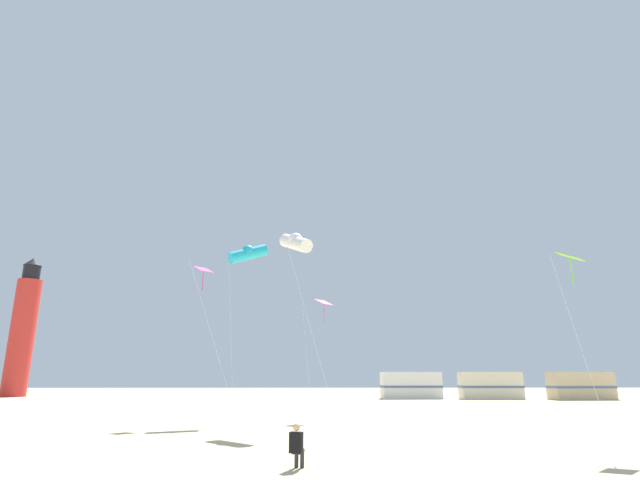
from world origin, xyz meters
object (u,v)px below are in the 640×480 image
Objects in this scene: kite_diamond_magenta at (204,275)px; kite_diamond_lime at (570,262)px; kite_tube_cyan at (248,253)px; rv_van_tan at (581,386)px; kite_diamond_rainbow at (323,306)px; kite_tube_white at (296,242)px; kite_flyer_standing at (297,445)px; rv_van_cream at (490,385)px; rv_van_white at (411,385)px; lighthouse_distant at (23,330)px.

kite_diamond_lime is at bearing -32.66° from kite_diamond_magenta.
rv_van_tan is (32.08, 24.83, -8.07)m from kite_tube_cyan.
kite_tube_cyan is at bearing -166.57° from kite_diamond_rainbow.
rv_van_tan is at bearing 37.75° from kite_tube_cyan.
rv_van_tan is (29.10, 29.10, -7.62)m from kite_tube_white.
rv_van_cream is (19.68, 41.25, 0.78)m from kite_flyer_standing.
kite_tube_cyan is at bearing 139.54° from kite_diamond_lime.
kite_tube_white reaches higher than kite_diamond_rainbow.
kite_flyer_standing is 0.18× the size of rv_van_tan.
rv_van_cream and rv_van_tan have the same top height.
kite_tube_cyan is 35.96m from rv_van_cream.
rv_van_white is at bearing 87.83° from kite_diamond_lime.
kite_tube_white is at bearing -106.07° from kite_diamond_rainbow.
kite_tube_white is (-0.44, 10.62, 8.39)m from kite_flyer_standing.
kite_diamond_rainbow is 1.05× the size of rv_van_tan.
rv_van_white is (11.37, 42.43, 0.78)m from kite_flyer_standing.
kite_diamond_rainbow is 0.68× the size of kite_tube_cyan.
rv_van_white is at bearing 173.05° from rv_van_cream.
kite_tube_cyan is at bearing -121.34° from rv_van_white.
kite_tube_cyan reaches higher than rv_van_tan.
kite_flyer_standing is at bearing -108.12° from rv_van_white.
kite_tube_cyan is at bearing -46.79° from lighthouse_distant.
kite_tube_white is 1.48× the size of rv_van_white.
kite_diamond_magenta reaches higher than rv_van_cream.
rv_van_white is 1.01× the size of rv_van_cream.
kite_diamond_magenta is 6.06m from kite_tube_white.
kite_diamond_rainbow is 5.53m from kite_tube_cyan.
lighthouse_distant is (-44.70, 44.77, 1.44)m from kite_diamond_lime.
rv_van_cream is (54.48, -7.06, -6.45)m from lighthouse_distant.
kite_tube_white reaches higher than rv_van_tan.
kite_diamond_lime is 0.70× the size of kite_tube_white.
kite_tube_cyan is 0.60× the size of lighthouse_distant.
rv_van_tan is at bearing 45.00° from kite_tube_white.
kite_diamond_magenta is at bearing 147.34° from kite_diamond_lime.
kite_tube_white is 51.01m from lighthouse_distant.
kite_tube_white is at bearing -28.94° from kite_diamond_magenta.
rv_van_tan is at bearing 62.58° from kite_diamond_lime.
rv_van_white is (11.80, 31.80, -7.62)m from kite_tube_white.
kite_flyer_standing is 0.18× the size of rv_van_cream.
kite_flyer_standing is 0.17× the size of kite_diamond_rainbow.
kite_tube_cyan is at bearing -63.17° from kite_flyer_standing.
kite_flyer_standing is 0.18× the size of rv_van_white.
rv_van_cream is at bearing 166.59° from rv_van_tan.
rv_van_tan is at bearing -12.01° from rv_van_white.
kite_flyer_standing is 0.07× the size of lighthouse_distant.
lighthouse_distant reaches higher than kite_tube_cyan.
kite_flyer_standing is at bearing -54.23° from lighthouse_distant.
kite_diamond_rainbow is 36.74m from rv_van_tan.
kite_diamond_rainbow is at bearing 13.43° from kite_tube_cyan.
kite_diamond_lime reaches higher than rv_van_tan.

